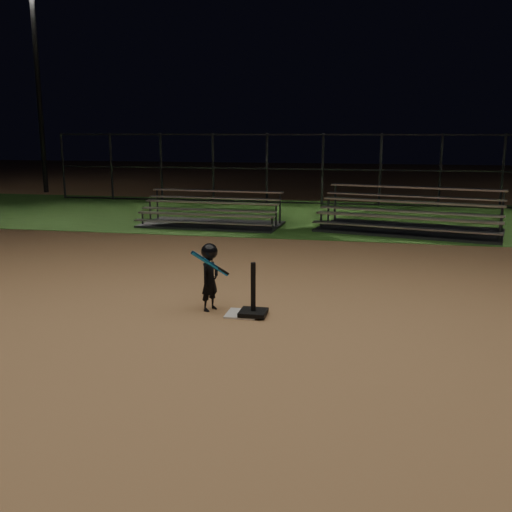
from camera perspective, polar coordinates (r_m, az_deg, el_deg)
The scene contains 9 objects.
ground at distance 8.40m, azimuth -1.34°, elevation -5.75°, with size 80.00×80.00×0.00m, color #A27449.
grass_strip at distance 18.07m, azimuth 5.62°, elevation 3.90°, with size 60.00×8.00×0.01m, color #28511A.
home_plate at distance 8.39m, azimuth -1.34°, elevation -5.68°, with size 0.45×0.45×0.02m, color beige.
batting_tee at distance 8.28m, azimuth -0.27°, elevation -4.84°, with size 0.38×0.38×0.76m.
child_batter at distance 8.49m, azimuth -4.54°, elevation -1.85°, with size 0.48×0.56×1.00m.
bleacher_left at distance 16.21m, azimuth -4.41°, elevation 3.64°, with size 3.89×2.03×0.93m.
bleacher_right at distance 15.69m, azimuth 14.75°, elevation 3.14°, with size 4.97×3.20×1.12m.
backstop_fence at distance 20.91m, azimuth 6.53°, elevation 8.42°, with size 20.08×0.08×2.50m.
light_pole_left at distance 26.68m, azimuth -20.68°, elevation 16.49°, with size 0.90×0.53×8.30m.
Camera 1 is at (1.76, -7.79, 2.58)m, focal length 40.89 mm.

